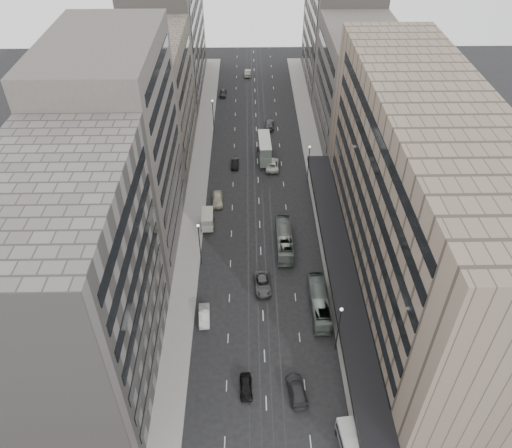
{
  "coord_description": "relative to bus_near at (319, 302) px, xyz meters",
  "views": [
    {
      "loc": [
        -1.85,
        -46.67,
        56.44
      ],
      "look_at": [
        -0.78,
        15.87,
        5.11
      ],
      "focal_mm": 35.0,
      "sensor_mm": 36.0,
      "label": 1
    }
  ],
  "objects": [
    {
      "name": "ground",
      "position": [
        -8.22,
        -2.12,
        -1.46
      ],
      "size": [
        220.0,
        220.0,
        0.0
      ],
      "primitive_type": "plane",
      "color": "black",
      "rests_on": "ground"
    },
    {
      "name": "sedan_2",
      "position": [
        -8.14,
        4.54,
        -0.72
      ],
      "size": [
        2.81,
        5.51,
        1.49
      ],
      "primitive_type": "imported",
      "rotation": [
        0.0,
        0.0,
        0.06
      ],
      "color": "#515254",
      "rests_on": "ground"
    },
    {
      "name": "sidewalk_right",
      "position": [
        3.78,
        35.38,
        -1.39
      ],
      "size": [
        4.0,
        125.0,
        0.15
      ],
      "primitive_type": "cube",
      "color": "gray",
      "rests_on": "ground"
    },
    {
      "name": "sedan_3",
      "position": [
        -4.37,
        -13.85,
        -0.7
      ],
      "size": [
        2.77,
        5.52,
        1.54
      ],
      "primitive_type": "imported",
      "rotation": [
        0.0,
        0.0,
        3.26
      ],
      "color": "#2B2B2E",
      "rests_on": "ground"
    },
    {
      "name": "building_right_mid",
      "position": [
        13.28,
        49.88,
        10.54
      ],
      "size": [
        15.0,
        28.0,
        24.0
      ],
      "primitive_type": "cube",
      "color": "#524C47",
      "rests_on": "ground"
    },
    {
      "name": "building_left_b",
      "position": [
        -29.72,
        16.88,
        15.54
      ],
      "size": [
        15.0,
        26.0,
        34.0
      ],
      "primitive_type": "cube",
      "color": "#524C47",
      "rests_on": "ground"
    },
    {
      "name": "sedan_8",
      "position": [
        -16.57,
        72.99,
        -0.75
      ],
      "size": [
        1.92,
        4.3,
        1.43
      ],
      "primitive_type": "imported",
      "rotation": [
        0.0,
        0.0,
        -0.05
      ],
      "color": "#2B2B2E",
      "rests_on": "ground"
    },
    {
      "name": "vw_microbus",
      "position": [
        0.98,
        -20.71,
        -0.08
      ],
      "size": [
        2.5,
        4.78,
        2.48
      ],
      "rotation": [
        0.0,
        0.0,
        0.11
      ],
      "color": "slate",
      "rests_on": "ground"
    },
    {
      "name": "pedestrian",
      "position": [
        3.56,
        -17.57,
        -0.39
      ],
      "size": [
        0.8,
        0.78,
        1.85
      ],
      "primitive_type": "imported",
      "rotation": [
        0.0,
        0.0,
        3.87
      ],
      "color": "black",
      "rests_on": "sidewalk_right"
    },
    {
      "name": "sedan_1",
      "position": [
        -16.72,
        -1.58,
        -0.74
      ],
      "size": [
        1.83,
        4.5,
        1.45
      ],
      "primitive_type": "imported",
      "rotation": [
        0.0,
        0.0,
        0.07
      ],
      "color": "beige",
      "rests_on": "ground"
    },
    {
      "name": "lamp_left_near",
      "position": [
        -17.92,
        9.88,
        3.74
      ],
      "size": [
        0.44,
        0.44,
        8.32
      ],
      "color": "#262628",
      "rests_on": "ground"
    },
    {
      "name": "sedan_4",
      "position": [
        -16.0,
        26.42,
        -0.63
      ],
      "size": [
        2.36,
        5.05,
        1.67
      ],
      "primitive_type": "imported",
      "rotation": [
        0.0,
        0.0,
        0.08
      ],
      "color": "beige",
      "rests_on": "ground"
    },
    {
      "name": "building_left_d",
      "position": [
        -29.72,
        76.88,
        12.54
      ],
      "size": [
        15.0,
        38.0,
        28.0
      ],
      "primitive_type": "cube",
      "color": "slate",
      "rests_on": "ground"
    },
    {
      "name": "lamp_left_far",
      "position": [
        -17.92,
        52.88,
        3.74
      ],
      "size": [
        0.44,
        0.44,
        8.32
      ],
      "color": "#262628",
      "rests_on": "ground"
    },
    {
      "name": "sedan_5",
      "position": [
        -12.92,
        39.12,
        -0.78
      ],
      "size": [
        1.53,
        4.2,
        1.38
      ],
      "primitive_type": "imported",
      "rotation": [
        0.0,
        0.0,
        -0.02
      ],
      "color": "black",
      "rests_on": "ground"
    },
    {
      "name": "building_right_far",
      "position": [
        13.28,
        79.88,
        12.54
      ],
      "size": [
        15.0,
        32.0,
        28.0
      ],
      "primitive_type": "cube",
      "color": "slate",
      "rests_on": "ground"
    },
    {
      "name": "sedan_7",
      "position": [
        -5.15,
        55.67,
        -0.7
      ],
      "size": [
        2.41,
        5.35,
        1.52
      ],
      "primitive_type": "imported",
      "rotation": [
        0.0,
        0.0,
        3.09
      ],
      "color": "#4D4D4F",
      "rests_on": "ground"
    },
    {
      "name": "bus_far",
      "position": [
        -4.27,
        13.88,
        0.04
      ],
      "size": [
        2.65,
        10.82,
        3.01
      ],
      "primitive_type": "imported",
      "rotation": [
        0.0,
        0.0,
        3.13
      ],
      "color": "gray",
      "rests_on": "ground"
    },
    {
      "name": "sedan_0",
      "position": [
        -10.73,
        -13.18,
        -0.8
      ],
      "size": [
        1.72,
        3.97,
        1.33
      ],
      "primitive_type": "imported",
      "rotation": [
        0.0,
        0.0,
        0.04
      ],
      "color": "black",
      "rests_on": "ground"
    },
    {
      "name": "building_left_a",
      "position": [
        -29.72,
        -10.12,
        13.54
      ],
      "size": [
        15.0,
        28.0,
        30.0
      ],
      "primitive_type": "cube",
      "color": "slate",
      "rests_on": "ground"
    },
    {
      "name": "lamp_right_near",
      "position": [
        1.48,
        -7.12,
        3.74
      ],
      "size": [
        0.44,
        0.44,
        8.32
      ],
      "color": "#262628",
      "rests_on": "ground"
    },
    {
      "name": "double_decker",
      "position": [
        -6.72,
        41.82,
        1.08
      ],
      "size": [
        2.89,
        8.7,
        4.72
      ],
      "rotation": [
        0.0,
        0.0,
        0.03
      ],
      "color": "gray",
      "rests_on": "ground"
    },
    {
      "name": "sidewalk_left",
      "position": [
        -20.22,
        35.38,
        -1.39
      ],
      "size": [
        4.0,
        125.0,
        0.15
      ],
      "primitive_type": "cube",
      "color": "gray",
      "rests_on": "ground"
    },
    {
      "name": "building_left_c",
      "position": [
        -29.72,
        43.88,
        11.04
      ],
      "size": [
        15.0,
        28.0,
        25.0
      ],
      "primitive_type": "cube",
      "color": "#6D6355",
      "rests_on": "ground"
    },
    {
      "name": "lamp_right_far",
      "position": [
        1.48,
        32.88,
        3.74
      ],
      "size": [
        0.44,
        0.44,
        8.32
      ],
      "color": "#262628",
      "rests_on": "ground"
    },
    {
      "name": "sedan_6",
      "position": [
        -5.2,
        38.36,
        -0.68
      ],
      "size": [
        2.93,
        5.8,
        1.57
      ],
      "primitive_type": "imported",
      "rotation": [
        0.0,
        0.0,
        3.08
      ],
      "color": "white",
      "rests_on": "ground"
    },
    {
      "name": "panel_van",
      "position": [
        -17.42,
        19.61,
        0.08
      ],
      "size": [
        2.29,
        4.49,
        2.8
      ],
      "rotation": [
        0.0,
        0.0,
        0.03
      ],
      "color": "silver",
      "rests_on": "ground"
    },
    {
      "name": "bus_near",
      "position": [
        0.0,
        0.0,
        0.0
      ],
      "size": [
        2.53,
        10.53,
        2.93
      ],
      "primitive_type": "imported",
      "rotation": [
        0.0,
        0.0,
        3.15
      ],
      "color": "slate",
      "rests_on": "ground"
    },
    {
      "name": "sedan_9",
      "position": [
        -10.06,
        85.84,
        -0.68
      ],
      "size": [
        1.9,
        4.84,
        1.57
      ],
      "primitive_type": "imported",
      "rotation": [
        0.0,
        0.0,
        3.09
      ],
      "color": "#9F9984",
      "rests_on": "ground"
    },
    {
      "name": "department_store",
      "position": [
        13.23,
        5.88,
        13.48
      ],
      "size": [
        19.2,
        60.0,
        30.0
      ],
      "color": "#7F6F5C",
      "rests_on": "ground"
    }
  ]
}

